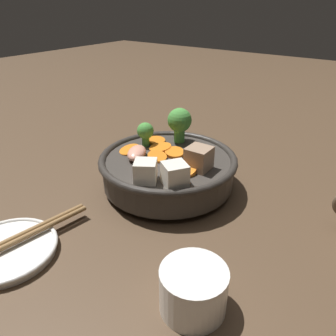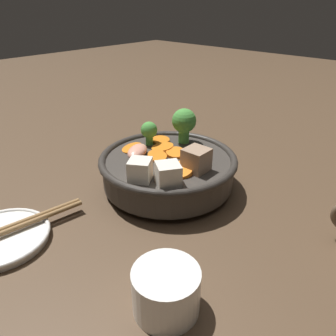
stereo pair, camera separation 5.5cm
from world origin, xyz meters
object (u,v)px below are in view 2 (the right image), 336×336
at_px(tea_cup, 166,290).
at_px(chopsticks_pair, 0,232).
at_px(stirfry_bowl, 168,166).
at_px(side_saucer, 2,238).

xyz_separation_m(tea_cup, chopsticks_pair, (0.23, 0.07, -0.01)).
bearing_deg(stirfry_bowl, side_saucer, 75.59).
height_order(stirfry_bowl, tea_cup, stirfry_bowl).
relative_size(stirfry_bowl, chopsticks_pair, 1.00).
bearing_deg(tea_cup, side_saucer, 17.23).
bearing_deg(side_saucer, tea_cup, -162.77).
height_order(side_saucer, tea_cup, tea_cup).
bearing_deg(side_saucer, stirfry_bowl, -104.41).
bearing_deg(stirfry_bowl, tea_cup, 132.14).
xyz_separation_m(stirfry_bowl, chopsticks_pair, (0.07, 0.26, -0.02)).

